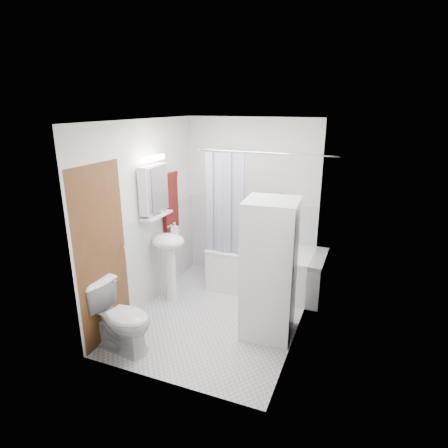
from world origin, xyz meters
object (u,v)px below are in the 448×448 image
at_px(bathtub, 267,267).
at_px(toilet, 120,317).
at_px(sink, 169,252).
at_px(washer_dryer, 269,269).

relative_size(bathtub, toilet, 2.11).
distance_m(bathtub, sink, 1.42).
height_order(sink, toilet, sink).
distance_m(washer_dryer, toilet, 1.71).
height_order(washer_dryer, toilet, washer_dryer).
height_order(bathtub, sink, sink).
distance_m(sink, toilet, 1.19).
bearing_deg(washer_dryer, toilet, -152.02).
bearing_deg(sink, toilet, -88.30).
bearing_deg(toilet, bathtub, -22.77).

